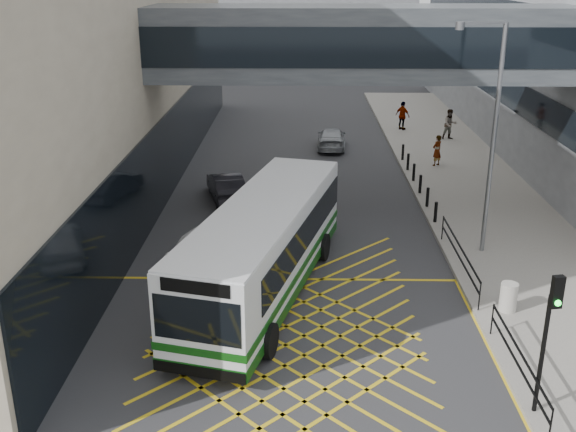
# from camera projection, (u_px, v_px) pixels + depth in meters

# --- Properties ---
(ground) EXTENTS (120.00, 120.00, 0.00)m
(ground) POSITION_uv_depth(u_px,v_px,m) (285.00, 345.00, 19.89)
(ground) COLOR #333335
(skybridge) EXTENTS (20.00, 4.10, 3.00)m
(skybridge) POSITION_uv_depth(u_px,v_px,m) (362.00, 43.00, 28.49)
(skybridge) COLOR #43484D
(skybridge) RESTS_ON ground
(pavement) EXTENTS (6.00, 54.00, 0.16)m
(pavement) POSITION_uv_depth(u_px,v_px,m) (471.00, 188.00, 33.77)
(pavement) COLOR gray
(pavement) RESTS_ON ground
(box_junction) EXTENTS (12.00, 9.00, 0.01)m
(box_junction) POSITION_uv_depth(u_px,v_px,m) (285.00, 345.00, 19.89)
(box_junction) COLOR gold
(box_junction) RESTS_ON ground
(bus) EXTENTS (5.45, 11.85, 3.24)m
(bus) POSITION_uv_depth(u_px,v_px,m) (265.00, 246.00, 22.54)
(bus) COLOR silver
(bus) RESTS_ON ground
(car_white) EXTENTS (3.37, 4.92, 1.45)m
(car_white) POSITION_uv_depth(u_px,v_px,m) (208.00, 242.00, 25.45)
(car_white) COLOR silver
(car_white) RESTS_ON ground
(car_dark) EXTENTS (2.71, 4.46, 1.31)m
(car_dark) POSITION_uv_depth(u_px,v_px,m) (226.00, 186.00, 32.22)
(car_dark) COLOR black
(car_dark) RESTS_ON ground
(car_silver) EXTENTS (2.00, 4.26, 1.30)m
(car_silver) POSITION_uv_depth(u_px,v_px,m) (331.00, 138.00, 41.43)
(car_silver) COLOR #92959A
(car_silver) RESTS_ON ground
(traffic_light) EXTENTS (0.29, 0.45, 3.77)m
(traffic_light) POSITION_uv_depth(u_px,v_px,m) (549.00, 325.00, 15.77)
(traffic_light) COLOR black
(traffic_light) RESTS_ON pavement
(street_lamp) EXTENTS (1.95, 0.66, 8.60)m
(street_lamp) POSITION_uv_depth(u_px,v_px,m) (490.00, 127.00, 24.43)
(street_lamp) COLOR slate
(street_lamp) RESTS_ON pavement
(litter_bin) EXTENTS (0.55, 0.55, 0.94)m
(litter_bin) POSITION_uv_depth(u_px,v_px,m) (508.00, 297.00, 21.43)
(litter_bin) COLOR #ADA89E
(litter_bin) RESTS_ON pavement
(kerb_railings) EXTENTS (0.05, 12.54, 1.00)m
(kerb_railings) POSITION_uv_depth(u_px,v_px,m) (482.00, 293.00, 21.15)
(kerb_railings) COLOR black
(kerb_railings) RESTS_ON pavement
(bollards) EXTENTS (0.14, 10.14, 0.90)m
(bollards) POSITION_uv_depth(u_px,v_px,m) (417.00, 178.00, 33.64)
(bollards) COLOR black
(bollards) RESTS_ON pavement
(pedestrian_a) EXTENTS (0.83, 0.80, 1.70)m
(pedestrian_a) POSITION_uv_depth(u_px,v_px,m) (437.00, 150.00, 37.11)
(pedestrian_a) COLOR gray
(pedestrian_a) RESTS_ON pavement
(pedestrian_b) EXTENTS (1.02, 0.72, 1.91)m
(pedestrian_b) POSITION_uv_depth(u_px,v_px,m) (450.00, 124.00, 42.81)
(pedestrian_b) COLOR gray
(pedestrian_b) RESTS_ON pavement
(pedestrian_c) EXTENTS (1.18, 1.16, 1.89)m
(pedestrian_c) POSITION_uv_depth(u_px,v_px,m) (403.00, 116.00, 45.33)
(pedestrian_c) COLOR gray
(pedestrian_c) RESTS_ON pavement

